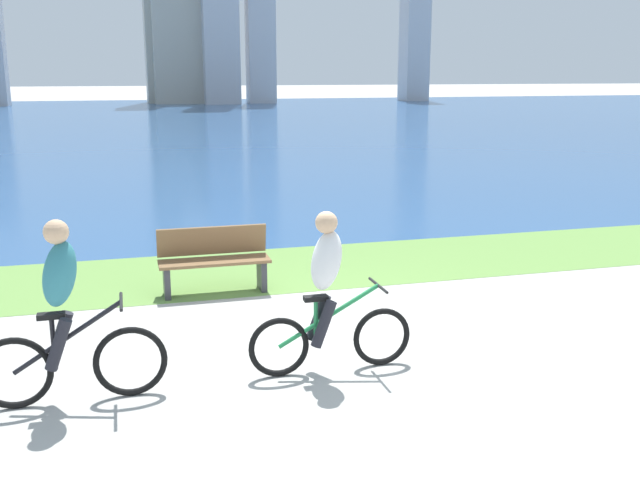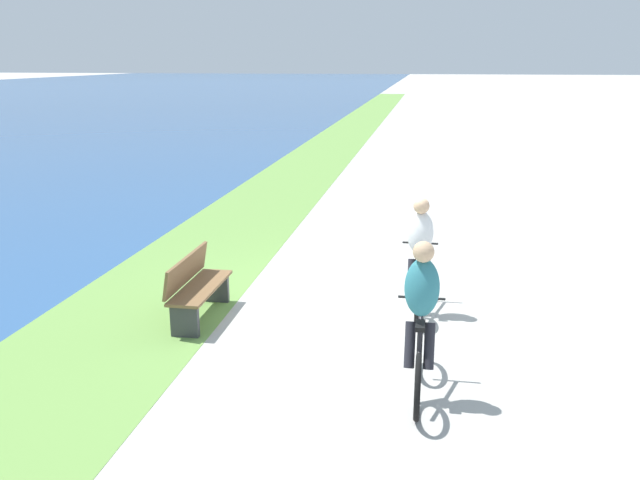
# 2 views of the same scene
# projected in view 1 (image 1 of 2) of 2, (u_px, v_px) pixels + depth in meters

# --- Properties ---
(ground_plane) EXTENTS (300.00, 300.00, 0.00)m
(ground_plane) POSITION_uv_depth(u_px,v_px,m) (334.00, 333.00, 8.41)
(ground_plane) COLOR #B2AFA8
(grass_strip_bayside) EXTENTS (120.00, 2.57, 0.01)m
(grass_strip_bayside) POSITION_uv_depth(u_px,v_px,m) (281.00, 269.00, 11.13)
(grass_strip_bayside) COLOR #6B9947
(grass_strip_bayside) RESTS_ON ground
(bay_water_surface) EXTENTS (300.00, 68.35, 0.00)m
(bay_water_surface) POSITION_uv_depth(u_px,v_px,m) (157.00, 121.00, 44.41)
(bay_water_surface) COLOR #2D568C
(bay_water_surface) RESTS_ON ground
(cyclist_lead) EXTENTS (1.70, 0.52, 1.65)m
(cyclist_lead) POSITION_uv_depth(u_px,v_px,m) (328.00, 293.00, 7.16)
(cyclist_lead) COLOR black
(cyclist_lead) RESTS_ON ground
(cyclist_trailing) EXTENTS (1.69, 0.52, 1.72)m
(cyclist_trailing) POSITION_uv_depth(u_px,v_px,m) (65.00, 315.00, 6.45)
(cyclist_trailing) COLOR black
(cyclist_trailing) RESTS_ON ground
(bench_near_path) EXTENTS (1.50, 0.47, 0.90)m
(bench_near_path) POSITION_uv_depth(u_px,v_px,m) (214.00, 260.00, 9.87)
(bench_near_path) COLOR brown
(bench_near_path) RESTS_ON ground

